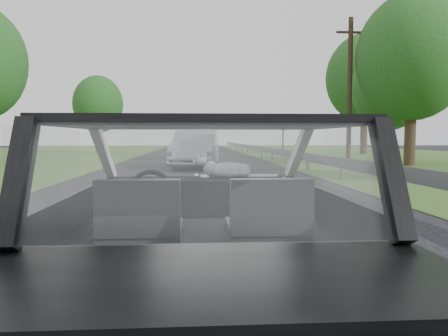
{
  "coord_description": "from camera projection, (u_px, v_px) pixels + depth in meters",
  "views": [
    {
      "loc": [
        -0.06,
        -2.99,
        1.34
      ],
      "look_at": [
        0.17,
        0.51,
        1.09
      ],
      "focal_mm": 35.0,
      "sensor_mm": 36.0,
      "label": 1
    }
  ],
  "objects": [
    {
      "name": "steering_wheel",
      "position": [
        150.0,
        193.0,
        3.31
      ],
      "size": [
        0.36,
        0.36,
        0.04
      ],
      "primitive_type": "torus",
      "color": "black",
      "rests_on": "dashboard"
    },
    {
      "name": "tree_6",
      "position": [
        98.0,
        115.0,
        37.78
      ],
      "size": [
        5.28,
        5.28,
        6.48
      ],
      "primitive_type": null,
      "rotation": [
        0.0,
        0.0,
        0.27
      ],
      "color": "#155617",
      "rests_on": "ground"
    },
    {
      "name": "other_car",
      "position": [
        196.0,
        149.0,
        19.37
      ],
      "size": [
        2.53,
        5.26,
        1.67
      ],
      "primitive_type": "imported",
      "rotation": [
        0.0,
        0.0,
        -0.11
      ],
      "color": "#9FA8B3",
      "rests_on": "ground"
    },
    {
      "name": "tree_3",
      "position": [
        365.0,
        96.0,
        34.97
      ],
      "size": [
        6.77,
        6.77,
        9.36
      ],
      "primitive_type": null,
      "rotation": [
        0.0,
        0.0,
        0.1
      ],
      "color": "#155617",
      "rests_on": "ground"
    },
    {
      "name": "tree_1",
      "position": [
        412.0,
        82.0,
        20.4
      ],
      "size": [
        6.76,
        6.76,
        7.81
      ],
      "primitive_type": null,
      "rotation": [
        0.0,
        0.0,
        0.4
      ],
      "color": "#155617",
      "rests_on": "ground"
    },
    {
      "name": "tree_2",
      "position": [
        389.0,
        105.0,
        24.79
      ],
      "size": [
        5.05,
        5.05,
        6.4
      ],
      "primitive_type": null,
      "rotation": [
        0.0,
        0.0,
        0.22
      ],
      "color": "#155617",
      "rests_on": "ground"
    },
    {
      "name": "driver_seat",
      "position": [
        140.0,
        212.0,
        2.69
      ],
      "size": [
        0.5,
        0.72,
        0.42
      ],
      "primitive_type": "cube",
      "color": "black",
      "rests_on": "subject_car"
    },
    {
      "name": "ground",
      "position": [
        204.0,
        328.0,
        3.07
      ],
      "size": [
        140.0,
        140.0,
        0.0
      ],
      "primitive_type": "plane",
      "color": "#37373E",
      "rests_on": "ground"
    },
    {
      "name": "passenger_seat",
      "position": [
        268.0,
        210.0,
        2.75
      ],
      "size": [
        0.5,
        0.72,
        0.42
      ],
      "primitive_type": "cube",
      "color": "black",
      "rests_on": "subject_car"
    },
    {
      "name": "cat",
      "position": [
        228.0,
        169.0,
        3.64
      ],
      "size": [
        0.52,
        0.2,
        0.23
      ],
      "primitive_type": "ellipsoid",
      "rotation": [
        0.0,
        0.0,
        0.09
      ],
      "color": "gray",
      "rests_on": "dashboard"
    },
    {
      "name": "dashboard",
      "position": [
        202.0,
        196.0,
        3.63
      ],
      "size": [
        1.58,
        0.45,
        0.3
      ],
      "primitive_type": "cube",
      "color": "black",
      "rests_on": "subject_car"
    },
    {
      "name": "highway_sign",
      "position": [
        283.0,
        140.0,
        29.48
      ],
      "size": [
        0.13,
        0.94,
        2.35
      ],
      "primitive_type": "cube",
      "rotation": [
        0.0,
        0.0,
        -0.04
      ],
      "color": "#164B28",
      "rests_on": "ground"
    },
    {
      "name": "guardrail",
      "position": [
        338.0,
        162.0,
        13.27
      ],
      "size": [
        0.05,
        90.0,
        0.32
      ],
      "primitive_type": "cube",
      "color": "gray",
      "rests_on": "ground"
    },
    {
      "name": "utility_pole",
      "position": [
        350.0,
        92.0,
        20.94
      ],
      "size": [
        0.3,
        0.3,
        7.04
      ],
      "primitive_type": "cylinder",
      "rotation": [
        0.0,
        0.0,
        -0.37
      ],
      "color": "#453323",
      "rests_on": "ground"
    },
    {
      "name": "subject_car",
      "position": [
        204.0,
        226.0,
        3.02
      ],
      "size": [
        1.8,
        4.0,
        1.45
      ],
      "primitive_type": "cube",
      "color": "black",
      "rests_on": "ground"
    }
  ]
}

